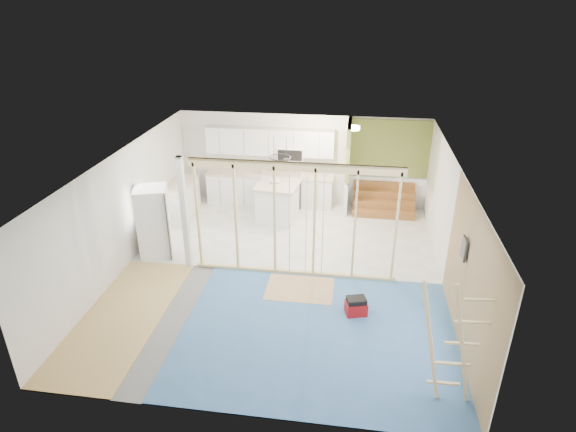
# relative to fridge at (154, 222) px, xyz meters

# --- Properties ---
(room) EXTENTS (7.01, 8.01, 2.61)m
(room) POSITION_rel_fridge_xyz_m (3.03, -0.45, 0.47)
(room) COLOR slate
(room) RESTS_ON ground
(floor_overlays) EXTENTS (7.00, 8.00, 0.03)m
(floor_overlays) POSITION_rel_fridge_xyz_m (3.10, -0.39, -0.82)
(floor_overlays) COLOR silver
(floor_overlays) RESTS_ON room
(stud_frame) EXTENTS (4.66, 0.14, 2.60)m
(stud_frame) POSITION_rel_fridge_xyz_m (2.81, -0.45, 0.74)
(stud_frame) COLOR #DECD88
(stud_frame) RESTS_ON room
(base_cabinets) EXTENTS (4.45, 2.24, 0.93)m
(base_cabinets) POSITION_rel_fridge_xyz_m (1.42, 2.91, -0.37)
(base_cabinets) COLOR white
(base_cabinets) RESTS_ON room
(upper_cabinets) EXTENTS (3.60, 0.41, 0.85)m
(upper_cabinets) POSITION_rel_fridge_xyz_m (2.19, 3.37, 0.99)
(upper_cabinets) COLOR white
(upper_cabinets) RESTS_ON room
(green_partition) EXTENTS (2.25, 1.51, 2.60)m
(green_partition) POSITION_rel_fridge_xyz_m (5.07, 3.21, 0.11)
(green_partition) COLOR olive
(green_partition) RESTS_ON room
(pot_rack) EXTENTS (0.52, 0.52, 0.72)m
(pot_rack) POSITION_rel_fridge_xyz_m (2.72, 1.44, 1.16)
(pot_rack) COLOR black
(pot_rack) RESTS_ON room
(sheathing_panel) EXTENTS (0.02, 4.00, 2.60)m
(sheathing_panel) POSITION_rel_fridge_xyz_m (6.51, -2.45, 0.47)
(sheathing_panel) COLOR tan
(sheathing_panel) RESTS_ON room
(electrical_panel) EXTENTS (0.04, 0.30, 0.40)m
(electrical_panel) POSITION_rel_fridge_xyz_m (6.46, -1.85, 0.82)
(electrical_panel) COLOR #3A3A3F
(electrical_panel) RESTS_ON room
(ceiling_light) EXTENTS (0.32, 0.32, 0.08)m
(ceiling_light) POSITION_rel_fridge_xyz_m (4.43, 2.55, 1.71)
(ceiling_light) COLOR #FFEABF
(ceiling_light) RESTS_ON room
(fridge) EXTENTS (0.92, 0.89, 1.67)m
(fridge) POSITION_rel_fridge_xyz_m (0.00, 0.00, 0.00)
(fridge) COLOR white
(fridge) RESTS_ON room
(island) EXTENTS (1.19, 1.19, 1.05)m
(island) POSITION_rel_fridge_xyz_m (2.53, 2.20, -0.31)
(island) COLOR white
(island) RESTS_ON room
(bowl) EXTENTS (0.30, 0.30, 0.06)m
(bowl) POSITION_rel_fridge_xyz_m (2.47, 2.30, 0.25)
(bowl) COLOR silver
(bowl) RESTS_ON island
(soap_bottle_a) EXTENTS (0.13, 0.13, 0.27)m
(soap_bottle_a) POSITION_rel_fridge_xyz_m (1.93, 3.23, 0.23)
(soap_bottle_a) COLOR #A3A8B6
(soap_bottle_a) RESTS_ON base_cabinets
(soap_bottle_b) EXTENTS (0.10, 0.11, 0.19)m
(soap_bottle_b) POSITION_rel_fridge_xyz_m (3.06, 3.23, 0.19)
(soap_bottle_b) COLOR silver
(soap_bottle_b) RESTS_ON base_cabinets
(toolbox) EXTENTS (0.46, 0.39, 0.37)m
(toolbox) POSITION_rel_fridge_xyz_m (4.70, -1.74, -0.66)
(toolbox) COLOR maroon
(toolbox) RESTS_ON room
(ladder) EXTENTS (1.08, 0.14, 2.02)m
(ladder) POSITION_rel_fridge_xyz_m (6.04, -3.65, 0.20)
(ladder) COLOR beige
(ladder) RESTS_ON room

